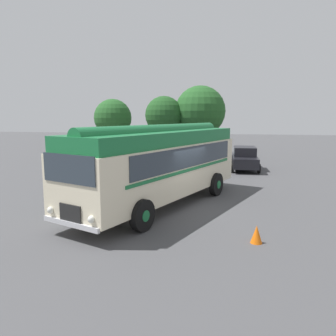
% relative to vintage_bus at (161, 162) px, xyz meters
% --- Properties ---
extents(ground_plane, '(120.00, 120.00, 0.00)m').
position_rel_vintage_bus_xyz_m(ground_plane, '(0.84, -0.21, -1.89)').
color(ground_plane, '#474749').
extents(vintage_bus, '(5.88, 10.30, 3.49)m').
position_rel_vintage_bus_xyz_m(vintage_bus, '(0.00, 0.00, 0.00)').
color(vintage_bus, beige).
rests_on(vintage_bus, ground).
extents(car_near_left, '(2.40, 4.40, 1.66)m').
position_rel_vintage_bus_xyz_m(car_near_left, '(1.38, 11.36, -1.05)').
color(car_near_left, black).
rests_on(car_near_left, ground).
extents(car_mid_left, '(2.06, 4.25, 1.66)m').
position_rel_vintage_bus_xyz_m(car_mid_left, '(3.81, 10.50, -1.05)').
color(car_mid_left, black).
rests_on(car_mid_left, ground).
extents(box_van, '(2.60, 5.88, 2.50)m').
position_rel_vintage_bus_xyz_m(box_van, '(-1.64, 10.35, -0.53)').
color(box_van, navy).
rests_on(box_van, ground).
extents(tree_far_left, '(3.71, 3.71, 5.54)m').
position_rel_vintage_bus_xyz_m(tree_far_left, '(-8.93, 17.48, 1.78)').
color(tree_far_left, '#4C3823').
rests_on(tree_far_left, ground).
extents(tree_left_of_centre, '(3.44, 3.44, 5.67)m').
position_rel_vintage_bus_xyz_m(tree_left_of_centre, '(-3.34, 16.21, 2.07)').
color(tree_left_of_centre, '#4C3823').
rests_on(tree_left_of_centre, ground).
extents(tree_centre, '(4.67, 4.67, 6.65)m').
position_rel_vintage_bus_xyz_m(tree_centre, '(-0.07, 17.23, 2.36)').
color(tree_centre, '#4C3823').
rests_on(tree_centre, ground).
extents(traffic_cone, '(0.36, 0.36, 0.55)m').
position_rel_vintage_bus_xyz_m(traffic_cone, '(3.81, -3.66, -1.62)').
color(traffic_cone, orange).
rests_on(traffic_cone, ground).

